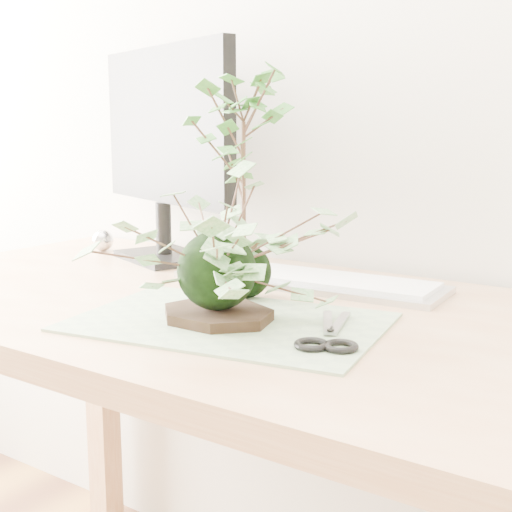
% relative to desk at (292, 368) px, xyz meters
% --- Properties ---
extents(desk, '(1.60, 0.70, 0.74)m').
position_rel_desk_xyz_m(desk, '(0.00, 0.00, 0.00)').
color(desk, tan).
rests_on(desk, ground_plane).
extents(cutting_mat, '(0.47, 0.36, 0.00)m').
position_rel_desk_xyz_m(cutting_mat, '(-0.04, -0.10, 0.09)').
color(cutting_mat, gray).
rests_on(cutting_mat, desk).
extents(stone_dish, '(0.18, 0.18, 0.01)m').
position_rel_desk_xyz_m(stone_dish, '(-0.06, -0.11, 0.10)').
color(stone_dish, black).
rests_on(stone_dish, cutting_mat).
extents(ivy_kokedama, '(0.33, 0.33, 0.23)m').
position_rel_desk_xyz_m(ivy_kokedama, '(-0.06, -0.11, 0.22)').
color(ivy_kokedama, black).
rests_on(ivy_kokedama, stone_dish).
extents(maple_kokedama, '(0.24, 0.24, 0.37)m').
position_rel_desk_xyz_m(maple_kokedama, '(-0.11, 0.03, 0.35)').
color(maple_kokedama, black).
rests_on(maple_kokedama, desk).
extents(keyboard, '(0.49, 0.18, 0.02)m').
position_rel_desk_xyz_m(keyboard, '(-0.08, 0.18, 0.10)').
color(keyboard, '#B8B8BC').
rests_on(keyboard, desk).
extents(monitor, '(0.47, 0.21, 0.43)m').
position_rel_desk_xyz_m(monitor, '(-0.44, 0.21, 0.34)').
color(monitor, black).
rests_on(monitor, desk).
extents(foil_ball, '(0.05, 0.05, 0.05)m').
position_rel_desk_xyz_m(foil_ball, '(-0.63, 0.21, 0.11)').
color(foil_ball, silver).
rests_on(foil_ball, desk).
extents(scissors, '(0.10, 0.19, 0.01)m').
position_rel_desk_xyz_m(scissors, '(0.11, -0.11, 0.10)').
color(scissors, gray).
rests_on(scissors, cutting_mat).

